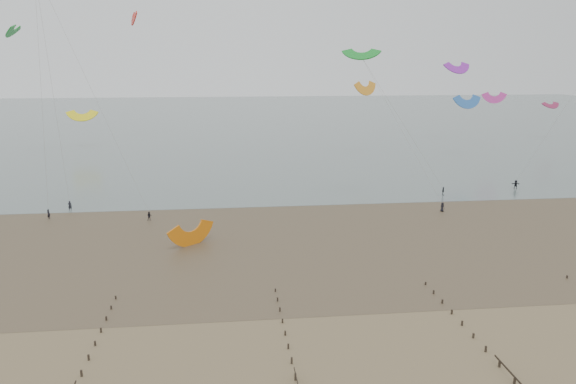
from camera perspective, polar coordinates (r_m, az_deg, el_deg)
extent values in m
plane|color=brown|center=(54.95, -4.41, -15.24)|extent=(500.00, 500.00, 0.00)
plane|color=#475654|center=(249.60, -6.20, 7.33)|extent=(500.00, 500.00, 0.00)
plane|color=#473A28|center=(87.28, -5.30, -4.17)|extent=(500.00, 500.00, 0.00)
ellipsoid|color=slate|center=(76.80, -18.72, -7.35)|extent=(23.60, 14.36, 0.01)
ellipsoid|color=slate|center=(91.13, 2.23, -3.36)|extent=(33.64, 18.32, 0.01)
ellipsoid|color=slate|center=(94.66, 23.22, -3.83)|extent=(19.65, 13.67, 0.01)
cube|color=black|center=(53.03, -20.25, -16.92)|extent=(0.16, 0.16, 0.62)
cube|color=black|center=(55.26, -19.60, -15.58)|extent=(0.16, 0.16, 0.59)
cube|color=black|center=(57.52, -19.01, -14.34)|extent=(0.16, 0.16, 0.57)
cube|color=black|center=(59.82, -18.47, -13.19)|extent=(0.16, 0.16, 0.54)
cube|color=black|center=(62.14, -17.98, -12.13)|extent=(0.16, 0.16, 0.51)
cube|color=black|center=(64.48, -17.52, -11.15)|extent=(0.16, 0.16, 0.48)
cube|color=black|center=(66.85, -17.10, -10.23)|extent=(0.16, 0.16, 0.45)
cube|color=black|center=(49.54, 0.76, -18.30)|extent=(0.16, 0.16, 0.65)
cube|color=black|center=(51.79, 0.38, -16.79)|extent=(0.16, 0.16, 0.62)
cube|color=black|center=(54.07, 0.03, -15.41)|extent=(0.16, 0.16, 0.59)
cube|color=black|center=(56.38, -0.28, -14.14)|extent=(0.16, 0.16, 0.57)
cube|color=black|center=(58.72, -0.57, -12.97)|extent=(0.16, 0.16, 0.54)
cube|color=black|center=(61.08, -0.83, -11.89)|extent=(0.16, 0.16, 0.51)
cube|color=black|center=(63.47, -1.07, -10.89)|extent=(0.16, 0.16, 0.48)
cube|color=black|center=(65.87, -1.29, -9.96)|extent=(0.16, 0.16, 0.45)
cube|color=black|center=(52.53, 22.03, -17.37)|extent=(0.16, 0.16, 0.68)
cube|color=black|center=(54.52, 20.69, -16.06)|extent=(0.16, 0.16, 0.65)
cube|color=black|center=(56.57, 19.45, -14.84)|extent=(0.16, 0.16, 0.62)
cube|color=black|center=(58.67, 18.32, -13.70)|extent=(0.16, 0.16, 0.59)
cube|color=black|center=(60.80, 17.27, -12.64)|extent=(0.16, 0.16, 0.57)
cube|color=black|center=(62.98, 16.31, -11.64)|extent=(0.16, 0.16, 0.54)
cube|color=black|center=(65.18, 15.41, -10.71)|extent=(0.16, 0.16, 0.51)
cube|color=black|center=(67.42, 14.58, -9.84)|extent=(0.16, 0.16, 0.48)
cube|color=black|center=(69.69, 13.80, -9.02)|extent=(0.16, 0.16, 0.45)
cube|color=black|center=(77.60, 26.50, -7.74)|extent=(0.16, 0.16, 0.45)
imported|color=black|center=(102.35, -23.14, -2.08)|extent=(0.74, 0.66, 1.70)
imported|color=black|center=(106.60, -21.28, -1.30)|extent=(0.68, 0.48, 1.78)
imported|color=black|center=(96.14, -13.90, -2.38)|extent=(0.79, 0.65, 1.53)
imported|color=black|center=(102.33, 15.40, -1.48)|extent=(0.89, 0.97, 1.67)
imported|color=black|center=(125.13, 22.13, 0.72)|extent=(1.79, 1.08, 1.84)
imported|color=black|center=(114.53, 15.48, 0.09)|extent=(0.75, 1.06, 1.67)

